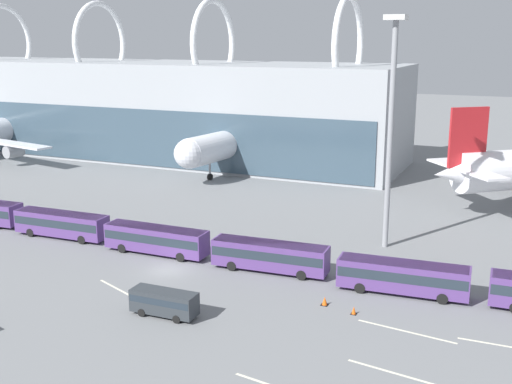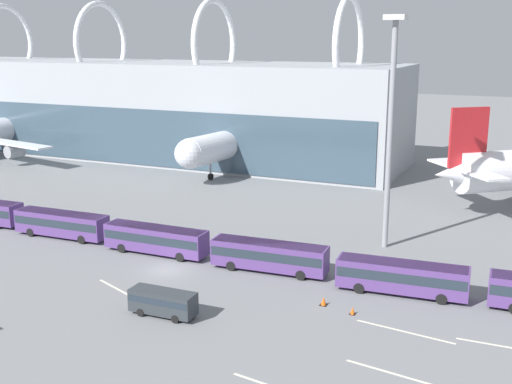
{
  "view_description": "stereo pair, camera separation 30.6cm",
  "coord_description": "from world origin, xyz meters",
  "px_view_note": "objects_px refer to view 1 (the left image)",
  "views": [
    {
      "loc": [
        33.16,
        -52.35,
        23.05
      ],
      "look_at": [
        1.15,
        19.34,
        4.0
      ],
      "focal_mm": 45.0,
      "sensor_mm": 36.0,
      "label": 1
    },
    {
      "loc": [
        33.44,
        -52.23,
        23.05
      ],
      "look_at": [
        1.15,
        19.34,
        4.0
      ],
      "focal_mm": 45.0,
      "sensor_mm": 36.0,
      "label": 2
    }
  ],
  "objects_px": {
    "shuttle_bus_2": "(156,238)",
    "shuttle_bus_1": "(62,223)",
    "shuttle_bus_3": "(270,255)",
    "floodlight_mast": "(391,111)",
    "traffic_cone_1": "(325,301)",
    "airliner_at_gate_far": "(251,138)",
    "shuttle_bus_4": "(403,275)",
    "service_van_foreground": "(164,301)",
    "traffic_cone_0": "(354,310)"
  },
  "relations": [
    {
      "from": "shuttle_bus_2",
      "to": "shuttle_bus_1",
      "type": "bearing_deg",
      "value": 177.36
    },
    {
      "from": "shuttle_bus_3",
      "to": "floodlight_mast",
      "type": "xyz_separation_m",
      "value": [
        8.81,
        12.55,
        13.47
      ]
    },
    {
      "from": "shuttle_bus_2",
      "to": "traffic_cone_1",
      "type": "height_order",
      "value": "shuttle_bus_2"
    },
    {
      "from": "airliner_at_gate_far",
      "to": "shuttle_bus_3",
      "type": "relative_size",
      "value": 3.4
    },
    {
      "from": "shuttle_bus_1",
      "to": "shuttle_bus_2",
      "type": "relative_size",
      "value": 1.0
    },
    {
      "from": "shuttle_bus_3",
      "to": "traffic_cone_1",
      "type": "bearing_deg",
      "value": -40.3
    },
    {
      "from": "shuttle_bus_1",
      "to": "traffic_cone_1",
      "type": "xyz_separation_m",
      "value": [
        34.42,
        -6.12,
        -1.4
      ]
    },
    {
      "from": "airliner_at_gate_far",
      "to": "shuttle_bus_2",
      "type": "height_order",
      "value": "airliner_at_gate_far"
    },
    {
      "from": "airliner_at_gate_far",
      "to": "shuttle_bus_4",
      "type": "xyz_separation_m",
      "value": [
        37.22,
        -47.98,
        -3.49
      ]
    },
    {
      "from": "traffic_cone_1",
      "to": "shuttle_bus_4",
      "type": "bearing_deg",
      "value": 43.25
    },
    {
      "from": "shuttle_bus_2",
      "to": "floodlight_mast",
      "type": "xyz_separation_m",
      "value": [
        22.18,
        12.63,
        13.47
      ]
    },
    {
      "from": "shuttle_bus_1",
      "to": "shuttle_bus_4",
      "type": "height_order",
      "value": "same"
    },
    {
      "from": "shuttle_bus_2",
      "to": "shuttle_bus_4",
      "type": "height_order",
      "value": "same"
    },
    {
      "from": "shuttle_bus_2",
      "to": "service_van_foreground",
      "type": "xyz_separation_m",
      "value": [
        9.33,
        -13.34,
        -0.47
      ]
    },
    {
      "from": "shuttle_bus_1",
      "to": "shuttle_bus_4",
      "type": "xyz_separation_m",
      "value": [
        40.12,
        -0.77,
        0.0
      ]
    },
    {
      "from": "airliner_at_gate_far",
      "to": "floodlight_mast",
      "type": "height_order",
      "value": "floodlight_mast"
    },
    {
      "from": "shuttle_bus_3",
      "to": "traffic_cone_0",
      "type": "bearing_deg",
      "value": -35.37
    },
    {
      "from": "shuttle_bus_3",
      "to": "traffic_cone_1",
      "type": "relative_size",
      "value": 15.42
    },
    {
      "from": "shuttle_bus_1",
      "to": "service_van_foreground",
      "type": "bearing_deg",
      "value": -33.26
    },
    {
      "from": "shuttle_bus_1",
      "to": "service_van_foreground",
      "type": "height_order",
      "value": "shuttle_bus_1"
    },
    {
      "from": "shuttle_bus_2",
      "to": "shuttle_bus_4",
      "type": "relative_size",
      "value": 0.99
    },
    {
      "from": "airliner_at_gate_far",
      "to": "shuttle_bus_4",
      "type": "height_order",
      "value": "airliner_at_gate_far"
    },
    {
      "from": "traffic_cone_0",
      "to": "floodlight_mast",
      "type": "bearing_deg",
      "value": 95.18
    },
    {
      "from": "traffic_cone_0",
      "to": "shuttle_bus_1",
      "type": "bearing_deg",
      "value": 169.46
    },
    {
      "from": "service_van_foreground",
      "to": "traffic_cone_1",
      "type": "relative_size",
      "value": 7.52
    },
    {
      "from": "shuttle_bus_3",
      "to": "traffic_cone_0",
      "type": "height_order",
      "value": "shuttle_bus_3"
    },
    {
      "from": "shuttle_bus_4",
      "to": "traffic_cone_0",
      "type": "xyz_separation_m",
      "value": [
        -2.83,
        -6.17,
        -1.44
      ]
    },
    {
      "from": "service_van_foreground",
      "to": "traffic_cone_0",
      "type": "height_order",
      "value": "service_van_foreground"
    },
    {
      "from": "traffic_cone_1",
      "to": "shuttle_bus_3",
      "type": "bearing_deg",
      "value": 143.21
    },
    {
      "from": "traffic_cone_0",
      "to": "traffic_cone_1",
      "type": "xyz_separation_m",
      "value": [
        -2.87,
        0.81,
        0.04
      ]
    },
    {
      "from": "shuttle_bus_3",
      "to": "shuttle_bus_1",
      "type": "bearing_deg",
      "value": 175.67
    },
    {
      "from": "shuttle_bus_2",
      "to": "shuttle_bus_3",
      "type": "relative_size",
      "value": 0.99
    },
    {
      "from": "shuttle_bus_3",
      "to": "service_van_foreground",
      "type": "relative_size",
      "value": 2.05
    },
    {
      "from": "service_van_foreground",
      "to": "traffic_cone_1",
      "type": "distance_m",
      "value": 14.04
    },
    {
      "from": "shuttle_bus_1",
      "to": "traffic_cone_0",
      "type": "bearing_deg",
      "value": -12.49
    },
    {
      "from": "airliner_at_gate_far",
      "to": "floodlight_mast",
      "type": "xyz_separation_m",
      "value": [
        32.66,
        -35.05,
        9.98
      ]
    },
    {
      "from": "shuttle_bus_2",
      "to": "traffic_cone_1",
      "type": "xyz_separation_m",
      "value": [
        21.05,
        -5.66,
        -1.4
      ]
    },
    {
      "from": "service_van_foreground",
      "to": "shuttle_bus_3",
      "type": "bearing_deg",
      "value": -107.88
    },
    {
      "from": "shuttle_bus_1",
      "to": "floodlight_mast",
      "type": "bearing_deg",
      "value": 16.93
    },
    {
      "from": "floodlight_mast",
      "to": "service_van_foreground",
      "type": "bearing_deg",
      "value": -116.34
    },
    {
      "from": "shuttle_bus_4",
      "to": "service_van_foreground",
      "type": "height_order",
      "value": "shuttle_bus_4"
    },
    {
      "from": "shuttle_bus_2",
      "to": "shuttle_bus_4",
      "type": "xyz_separation_m",
      "value": [
        26.74,
        -0.31,
        0.0
      ]
    },
    {
      "from": "shuttle_bus_1",
      "to": "shuttle_bus_3",
      "type": "relative_size",
      "value": 1.0
    },
    {
      "from": "traffic_cone_1",
      "to": "floodlight_mast",
      "type": "bearing_deg",
      "value": 86.45
    },
    {
      "from": "airliner_at_gate_far",
      "to": "shuttle_bus_3",
      "type": "bearing_deg",
      "value": 34.08
    },
    {
      "from": "airliner_at_gate_far",
      "to": "floodlight_mast",
      "type": "distance_m",
      "value": 48.93
    },
    {
      "from": "shuttle_bus_1",
      "to": "traffic_cone_1",
      "type": "height_order",
      "value": "shuttle_bus_1"
    },
    {
      "from": "shuttle_bus_1",
      "to": "traffic_cone_0",
      "type": "relative_size",
      "value": 17.26
    },
    {
      "from": "shuttle_bus_1",
      "to": "traffic_cone_0",
      "type": "height_order",
      "value": "shuttle_bus_1"
    },
    {
      "from": "service_van_foreground",
      "to": "traffic_cone_0",
      "type": "relative_size",
      "value": 8.46
    }
  ]
}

